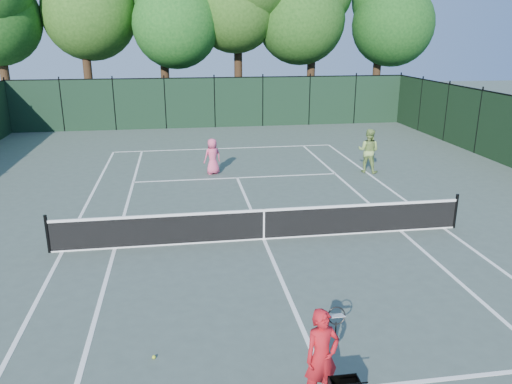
{
  "coord_description": "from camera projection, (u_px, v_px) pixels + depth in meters",
  "views": [
    {
      "loc": [
        -2.23,
        -12.89,
        5.58
      ],
      "look_at": [
        -0.07,
        1.0,
        1.1
      ],
      "focal_mm": 35.0,
      "sensor_mm": 36.0,
      "label": 1
    }
  ],
  "objects": [
    {
      "name": "service_line_far",
      "position": [
        237.0,
        178.0,
        20.18
      ],
      "size": [
        8.23,
        0.1,
        0.01
      ],
      "primitive_type": "cube",
      "color": "white",
      "rests_on": "ground"
    },
    {
      "name": "loose_ball_near_cart",
      "position": [
        349.0,
        380.0,
        8.36
      ],
      "size": [
        0.07,
        0.07,
        0.07
      ],
      "primitive_type": "sphere",
      "color": "#CFF331",
      "rests_on": "ground"
    },
    {
      "name": "baseline_far",
      "position": [
        224.0,
        148.0,
        25.35
      ],
      "size": [
        10.97,
        0.1,
        0.01
      ],
      "primitive_type": "cube",
      "color": "white",
      "rests_on": "ground"
    },
    {
      "name": "sideline_singles_right",
      "position": [
        401.0,
        231.0,
        14.76
      ],
      "size": [
        0.1,
        23.77,
        0.01
      ],
      "primitive_type": "cube",
      "color": "white",
      "rests_on": "ground"
    },
    {
      "name": "ground",
      "position": [
        264.0,
        239.0,
        14.16
      ],
      "size": [
        90.0,
        90.0,
        0.0
      ],
      "primitive_type": "plane",
      "color": "#435149",
      "rests_on": "ground"
    },
    {
      "name": "player_pink",
      "position": [
        213.0,
        156.0,
        20.55
      ],
      "size": [
        0.85,
        0.7,
        1.49
      ],
      "rotation": [
        0.0,
        0.0,
        3.51
      ],
      "color": "#E45079",
      "rests_on": "ground"
    },
    {
      "name": "tree_5",
      "position": [
        382.0,
        1.0,
        34.39
      ],
      "size": [
        5.8,
        5.8,
        12.23
      ],
      "color": "black",
      "rests_on": "ground"
    },
    {
      "name": "sideline_singles_left",
      "position": [
        115.0,
        248.0,
        13.56
      ],
      "size": [
        0.1,
        23.77,
        0.01
      ],
      "primitive_type": "cube",
      "color": "white",
      "rests_on": "ground"
    },
    {
      "name": "sideline_doubles_left",
      "position": [
        62.0,
        252.0,
        13.36
      ],
      "size": [
        0.1,
        23.77,
        0.01
      ],
      "primitive_type": "cube",
      "color": "white",
      "rests_on": "ground"
    },
    {
      "name": "loose_ball_midcourt",
      "position": [
        154.0,
        357.0,
        8.95
      ],
      "size": [
        0.07,
        0.07,
        0.07
      ],
      "primitive_type": "sphere",
      "color": "#B2D02A",
      "rests_on": "ground"
    },
    {
      "name": "fence_far",
      "position": [
        215.0,
        103.0,
        30.65
      ],
      "size": [
        24.0,
        0.05,
        3.0
      ],
      "primitive_type": "cube",
      "color": "black",
      "rests_on": "ground"
    },
    {
      "name": "center_service_line",
      "position": [
        264.0,
        239.0,
        14.16
      ],
      "size": [
        0.1,
        12.8,
        0.01
      ],
      "primitive_type": "cube",
      "color": "white",
      "rests_on": "ground"
    },
    {
      "name": "player_green",
      "position": [
        368.0,
        151.0,
        20.77
      ],
      "size": [
        1.13,
        1.08,
        1.84
      ],
      "rotation": [
        0.0,
        0.0,
        2.53
      ],
      "color": "#8AAC56",
      "rests_on": "ground"
    },
    {
      "name": "sideline_doubles_right",
      "position": [
        444.0,
        228.0,
        14.96
      ],
      "size": [
        0.1,
        23.77,
        0.01
      ],
      "primitive_type": "cube",
      "color": "white",
      "rests_on": "ground"
    },
    {
      "name": "coach",
      "position": [
        322.0,
        356.0,
        7.73
      ],
      "size": [
        0.84,
        0.75,
        1.6
      ],
      "rotation": [
        0.0,
        0.0,
        0.23
      ],
      "color": "red",
      "rests_on": "ground"
    },
    {
      "name": "tennis_net",
      "position": [
        264.0,
        224.0,
        14.02
      ],
      "size": [
        11.69,
        0.09,
        1.06
      ],
      "color": "black",
      "rests_on": "ground"
    }
  ]
}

